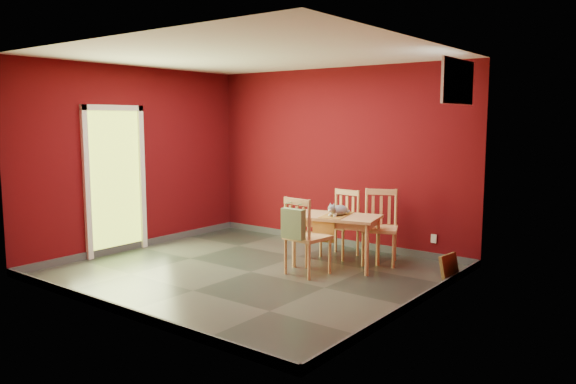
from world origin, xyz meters
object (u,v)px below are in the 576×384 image
Objects in this scene: dining_table at (336,222)px; cat at (339,208)px; chair_far_right at (380,226)px; chair_near at (305,235)px; picture_frame at (449,269)px; chair_far_left at (341,223)px; tote_bag at (293,224)px.

dining_table is 0.18m from cat.
chair_near is at bearing -112.27° from chair_far_right.
dining_table is at bearing 80.84° from chair_near.
chair_near is at bearing -154.17° from picture_frame.
chair_far_left is at bearing 98.59° from chair_near.
chair_near is 2.77× the size of picture_frame.
chair_far_left is at bearing 96.44° from tote_bag.
chair_near is 2.27× the size of tote_bag.
chair_far_left is 2.65× the size of picture_frame.
tote_bag is at bearing -83.56° from chair_far_left.
chair_far_right is at bearing 162.99° from picture_frame.
cat reaches higher than dining_table.
dining_table is at bearing 82.29° from tote_bag.
chair_near reaches higher than cat.
picture_frame is at bearing 31.96° from tote_bag.
dining_table is at bearing -172.77° from picture_frame.
chair_far_right reaches higher than chair_near.
dining_table is 0.81m from tote_bag.
picture_frame is at bearing 7.23° from dining_table.
chair_near is at bearing -122.50° from cat.
chair_far_right is 1.21m from picture_frame.
chair_far_left reaches higher than dining_table.
tote_bag reaches higher than dining_table.
chair_far_left is 0.96× the size of chair_near.
chair_near is (-0.09, -0.57, -0.10)m from dining_table.
cat is at bearing 80.51° from tote_bag.
picture_frame is at bearing -13.95° from cat.
tote_bag is at bearing -94.07° from chair_near.
chair_far_right is at bearing -0.48° from chair_far_left.
chair_far_left reaches higher than picture_frame.
chair_far_right is 1.19m from chair_near.
tote_bag is (-0.02, -0.23, 0.18)m from chair_near.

